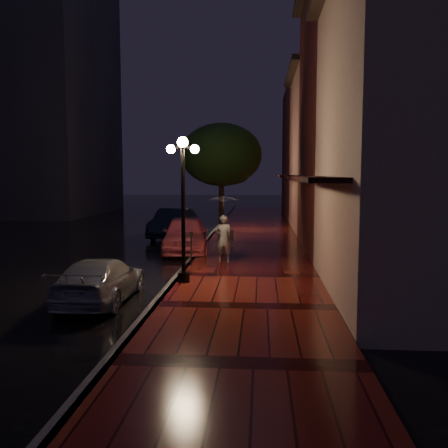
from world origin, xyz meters
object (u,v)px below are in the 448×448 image
at_px(streetlamp_far, 221,187).
at_px(woman_with_umbrella, 224,218).
at_px(pink_car, 186,234).
at_px(parking_meter, 191,244).
at_px(navy_car, 173,223).
at_px(street_tree, 221,157).
at_px(silver_car, 100,280).
at_px(streetlamp_near, 183,201).

height_order(streetlamp_far, woman_with_umbrella, streetlamp_far).
bearing_deg(pink_car, parking_meter, -84.45).
bearing_deg(parking_meter, navy_car, 82.30).
relative_size(navy_car, parking_meter, 4.02).
distance_m(street_tree, silver_car, 13.54).
distance_m(pink_car, silver_car, 8.54).
height_order(streetlamp_near, silver_car, streetlamp_near).
bearing_deg(streetlamp_far, silver_car, -96.96).
bearing_deg(streetlamp_far, pink_car, -97.34).
bearing_deg(silver_car, parking_meter, -109.45).
height_order(navy_car, woman_with_umbrella, woman_with_umbrella).
xyz_separation_m(streetlamp_far, navy_car, (-2.36, -2.43, -1.83)).
relative_size(streetlamp_near, silver_car, 1.07).
bearing_deg(streetlamp_near, streetlamp_far, 90.00).
bearing_deg(street_tree, streetlamp_near, -91.35).
bearing_deg(silver_car, street_tree, -99.76).
relative_size(streetlamp_near, street_tree, 0.74).
height_order(pink_car, parking_meter, pink_car).
bearing_deg(street_tree, woman_with_umbrella, -84.80).
distance_m(navy_car, parking_meter, 8.77).
height_order(streetlamp_near, parking_meter, streetlamp_near).
relative_size(navy_car, silver_car, 1.16).
relative_size(streetlamp_near, pink_car, 0.93).
distance_m(woman_with_umbrella, parking_meter, 1.52).
relative_size(silver_car, woman_with_umbrella, 1.64).
height_order(streetlamp_near, woman_with_umbrella, streetlamp_near).
bearing_deg(parking_meter, streetlamp_far, 67.01).
bearing_deg(street_tree, silver_car, -99.69).
xyz_separation_m(streetlamp_near, navy_car, (-2.36, 11.57, -1.83)).
relative_size(pink_car, navy_car, 0.99).
distance_m(streetlamp_near, woman_with_umbrella, 3.72).
bearing_deg(parking_meter, pink_car, 79.99).
xyz_separation_m(street_tree, woman_with_umbrella, (0.68, -7.49, -2.47)).
xyz_separation_m(woman_with_umbrella, parking_meter, (-1.14, -0.42, -0.92)).
bearing_deg(navy_car, silver_car, -83.12).
relative_size(streetlamp_far, navy_car, 0.92).
bearing_deg(woman_with_umbrella, parking_meter, 25.22).
bearing_deg(woman_with_umbrella, streetlamp_near, 79.90).
distance_m(streetlamp_far, woman_with_umbrella, 10.58).
bearing_deg(street_tree, streetlamp_far, 94.91).
xyz_separation_m(streetlamp_far, parking_meter, (-0.20, -10.92, -1.75)).
distance_m(streetlamp_far, navy_car, 3.85).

